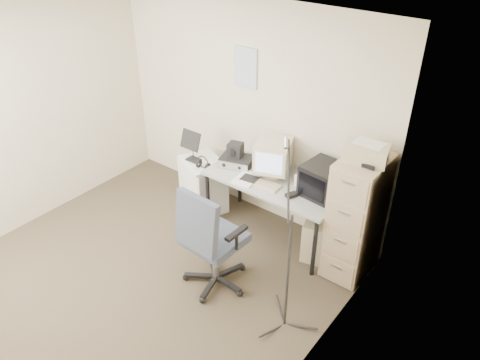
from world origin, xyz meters
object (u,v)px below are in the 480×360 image
Objects in this scene: office_chair at (215,237)px; side_cart at (203,184)px; desk at (273,208)px; filing_cabinet at (356,217)px.

side_cart is at bearing 139.08° from office_chair.
office_chair reaches higher than desk.
office_chair is 1.36m from side_cart.
office_chair is 1.76× the size of side_cart.
office_chair is (-0.96, -1.01, -0.07)m from filing_cabinet.
filing_cabinet is 1.40m from office_chair.
filing_cabinet is 0.99m from desk.
desk is 2.29× the size of side_cart.
office_chair is at bearing -90.87° from desk.
desk is at bearing 91.74° from office_chair.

